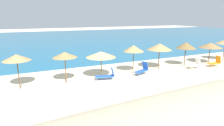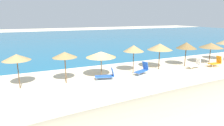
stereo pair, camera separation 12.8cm
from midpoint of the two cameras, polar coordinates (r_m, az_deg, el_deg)
The scene contains 13 objects.
ground_plane at distance 16.64m, azimuth -3.18°, elevation -5.31°, with size 160.00×160.00×0.00m, color beige.
sea_water at distance 48.84m, azimuth -17.26°, elevation 6.70°, with size 160.00×56.63×0.01m, color #1E6B93.
beach_umbrella_3 at distance 15.91m, azimuth -26.28°, elevation 1.51°, with size 2.03×2.03×2.69m.
beach_umbrella_4 at distance 15.90m, azimuth -13.65°, elevation 2.38°, with size 1.98×1.98×2.64m.
beach_umbrella_5 at distance 16.89m, azimuth -3.04°, elevation 2.55°, with size 2.65×2.65×2.40m.
beach_umbrella_6 at distance 18.50m, azimuth 6.66°, elevation 4.33°, with size 1.97×1.97×2.74m.
beach_umbrella_7 at distance 20.40m, azimuth 14.20°, elevation 4.70°, with size 2.55×2.55×2.71m.
beach_umbrella_8 at distance 22.53m, azimuth 21.36°, elevation 4.87°, with size 2.16×2.16×2.67m.
beach_umbrella_9 at distance 24.95m, azimuth 27.47°, elevation 4.68°, with size 2.59×2.59×2.46m.
lounge_chair_1 at distance 18.48m, azimuth 9.21°, elevation -1.91°, with size 1.67×1.12×1.21m.
lounge_chair_2 at distance 24.05m, azimuth 28.60°, elevation 0.20°, with size 1.42×0.65×1.18m.
lounge_chair_3 at distance 16.84m, azimuth -1.42°, elevation -3.62°, with size 1.77×1.01×1.02m.
lounge_chair_4 at distance 22.32m, azimuth 23.59°, elevation -0.45°, with size 1.53×0.62×1.03m.
Camera 2 is at (-5.42, -14.78, 5.40)m, focal length 30.80 mm.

